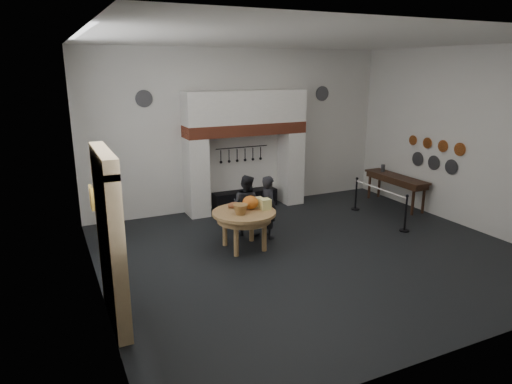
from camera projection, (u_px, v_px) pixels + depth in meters
name	position (u px, v px, depth m)	size (l,w,h in m)	color
floor	(313.00, 252.00, 10.15)	(9.00, 8.00, 0.02)	black
ceiling	(320.00, 40.00, 8.96)	(9.00, 8.00, 0.02)	silver
wall_back	(241.00, 130.00, 13.04)	(9.00, 0.02, 4.50)	silver
wall_front	(478.00, 202.00, 6.06)	(9.00, 0.02, 4.50)	silver
wall_left	(90.00, 173.00, 7.71)	(0.02, 8.00, 4.50)	silver
wall_right	(469.00, 139.00, 11.40)	(0.02, 8.00, 4.50)	silver
chimney_pier_left	(196.00, 177.00, 12.44)	(0.55, 0.70, 2.15)	silver
chimney_pier_right	(291.00, 167.00, 13.66)	(0.55, 0.70, 2.15)	silver
hearth_brick_band	(246.00, 129.00, 12.72)	(3.50, 0.72, 0.32)	#9E442B
chimney_hood	(245.00, 107.00, 12.56)	(3.50, 0.70, 0.90)	silver
iron_range	(245.00, 199.00, 13.33)	(1.90, 0.45, 0.50)	black
utensil_rail	(242.00, 147.00, 13.11)	(0.02, 0.02, 1.60)	black
door_recess	(105.00, 248.00, 7.11)	(0.04, 1.10, 2.50)	black
door_jamb_near	(118.00, 261.00, 6.52)	(0.22, 0.30, 2.60)	tan
door_jamb_far	(105.00, 230.00, 7.75)	(0.22, 0.30, 2.60)	tan
door_lintel	(103.00, 160.00, 6.78)	(0.22, 1.70, 0.30)	tan
wall_plaque	(92.00, 198.00, 8.60)	(0.05, 0.34, 0.44)	gold
work_table	(244.00, 213.00, 10.16)	(1.43, 1.43, 0.07)	tan
pumpkin	(250.00, 202.00, 10.28)	(0.36, 0.36, 0.31)	#D55B1E
cheese_block_big	(265.00, 204.00, 10.28)	(0.22, 0.22, 0.24)	#F2EF91
cheese_block_small	(259.00, 202.00, 10.54)	(0.18, 0.18, 0.20)	#F1DC90
wicker_basket	(241.00, 209.00, 9.93)	(0.32, 0.32, 0.22)	#A56C3C
bread_loaf	(234.00, 205.00, 10.40)	(0.31, 0.18, 0.13)	#985936
visitor_near	(269.00, 207.00, 10.86)	(0.55, 0.36, 1.52)	black
visitor_far	(246.00, 205.00, 11.05)	(0.73, 0.57, 1.49)	black
side_table	(396.00, 177.00, 13.36)	(0.55, 2.20, 0.06)	#362013
pewter_jug	(383.00, 168.00, 13.84)	(0.12, 0.12, 0.22)	#444448
copper_pan_a	(460.00, 149.00, 11.64)	(0.34, 0.34, 0.03)	#C6662D
copper_pan_b	(443.00, 146.00, 12.12)	(0.32, 0.32, 0.03)	#C6662D
copper_pan_c	(427.00, 143.00, 12.60)	(0.30, 0.30, 0.03)	#C6662D
copper_pan_d	(413.00, 140.00, 13.08)	(0.28, 0.28, 0.03)	#C6662D
pewter_plate_left	(451.00, 167.00, 11.95)	(0.40, 0.40, 0.03)	#4C4C51
pewter_plate_mid	(434.00, 163.00, 12.47)	(0.40, 0.40, 0.03)	#4C4C51
pewter_plate_right	(418.00, 159.00, 12.99)	(0.40, 0.40, 0.03)	#4C4C51
pewter_plate_back_left	(144.00, 99.00, 11.65)	(0.44, 0.44, 0.03)	#4C4C51
pewter_plate_back_right	(322.00, 94.00, 13.87)	(0.44, 0.44, 0.03)	#4C4C51
barrier_post_near	(406.00, 214.00, 11.33)	(0.05, 0.05, 0.90)	black
barrier_post_far	(356.00, 194.00, 13.07)	(0.05, 0.05, 0.90)	black
barrier_rope	(380.00, 189.00, 12.10)	(0.04, 0.04, 2.00)	silver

